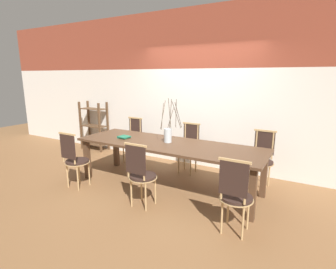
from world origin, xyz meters
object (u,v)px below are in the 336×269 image
at_px(chair_near_center, 235,194).
at_px(book_stack, 124,137).
at_px(vase_centerpiece, 168,134).
at_px(shelving_rack, 94,126).
at_px(chair_far_center, 262,157).
at_px(dining_table, 168,148).

relative_size(chair_near_center, book_stack, 4.52).
bearing_deg(book_stack, chair_near_center, -18.13).
height_order(chair_near_center, book_stack, chair_near_center).
bearing_deg(vase_centerpiece, book_stack, -171.09).
height_order(vase_centerpiece, shelving_rack, vase_centerpiece).
relative_size(chair_near_center, chair_far_center, 1.00).
distance_m(dining_table, chair_far_center, 1.62).
relative_size(dining_table, chair_far_center, 3.28).
xyz_separation_m(chair_near_center, vase_centerpiece, (-1.41, 0.87, 0.39)).
xyz_separation_m(vase_centerpiece, book_stack, (-0.84, -0.13, -0.12)).
bearing_deg(dining_table, chair_near_center, -30.50).
relative_size(chair_near_center, vase_centerpiece, 1.31).
height_order(chair_near_center, shelving_rack, shelving_rack).
xyz_separation_m(chair_far_center, shelving_rack, (-4.20, 0.29, 0.09)).
relative_size(dining_table, book_stack, 14.80).
distance_m(vase_centerpiece, book_stack, 0.86).
bearing_deg(chair_far_center, vase_centerpiece, 28.03).
height_order(chair_near_center, vase_centerpiece, vase_centerpiece).
bearing_deg(shelving_rack, vase_centerpiece, -20.52).
bearing_deg(chair_near_center, dining_table, 149.50).
bearing_deg(chair_near_center, vase_centerpiece, 148.34).
bearing_deg(vase_centerpiece, shelving_rack, 159.48).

